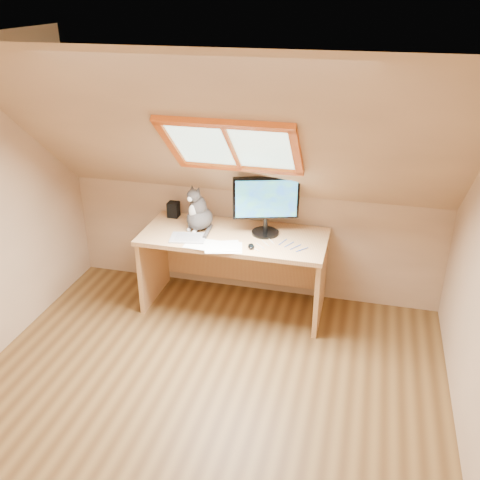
% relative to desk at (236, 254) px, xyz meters
% --- Properties ---
extents(ground, '(3.50, 3.50, 0.00)m').
position_rel_desk_xyz_m(ground, '(0.08, -1.45, -0.51)').
color(ground, brown).
rests_on(ground, ground).
extents(room_shell, '(3.52, 3.52, 2.41)m').
position_rel_desk_xyz_m(room_shell, '(0.08, -1.54, 0.92)').
color(room_shell, tan).
rests_on(room_shell, ground).
extents(desk, '(1.61, 0.71, 0.74)m').
position_rel_desk_xyz_m(desk, '(0.00, 0.00, 0.00)').
color(desk, tan).
rests_on(desk, ground).
extents(monitor, '(0.55, 0.24, 0.52)m').
position_rel_desk_xyz_m(monitor, '(0.26, 0.01, 0.52)').
color(monitor, black).
rests_on(monitor, desk).
extents(cat, '(0.32, 0.34, 0.42)m').
position_rel_desk_xyz_m(cat, '(-0.33, -0.02, 0.37)').
color(cat, '#484240').
rests_on(cat, desk).
extents(desk_speaker, '(0.10, 0.10, 0.14)m').
position_rel_desk_xyz_m(desk_speaker, '(-0.65, 0.18, 0.30)').
color(desk_speaker, black).
rests_on(desk_speaker, desk).
extents(graphics_tablet, '(0.33, 0.26, 0.01)m').
position_rel_desk_xyz_m(graphics_tablet, '(-0.36, -0.24, 0.23)').
color(graphics_tablet, '#B2B2B7').
rests_on(graphics_tablet, desk).
extents(mouse, '(0.08, 0.10, 0.03)m').
position_rel_desk_xyz_m(mouse, '(0.20, -0.28, 0.24)').
color(mouse, black).
rests_on(mouse, desk).
extents(papers, '(0.35, 0.30, 0.01)m').
position_rel_desk_xyz_m(papers, '(-0.11, -0.33, 0.23)').
color(papers, white).
rests_on(papers, desk).
extents(cables, '(0.51, 0.26, 0.01)m').
position_rel_desk_xyz_m(cables, '(0.44, -0.19, 0.23)').
color(cables, silver).
rests_on(cables, desk).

